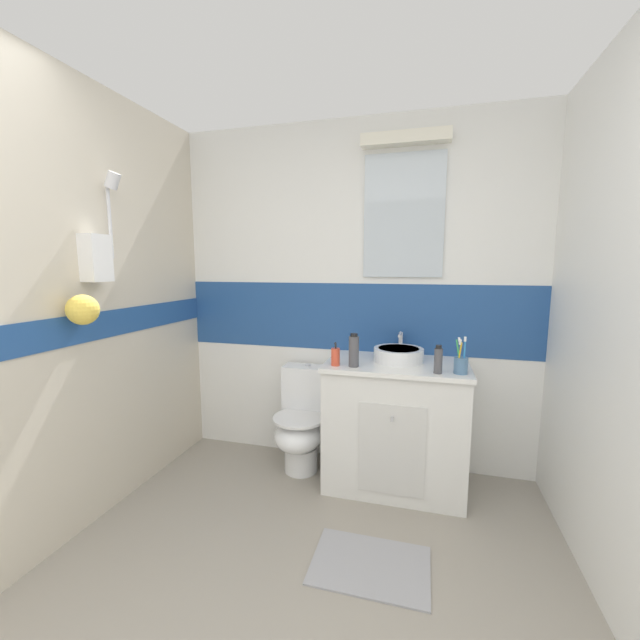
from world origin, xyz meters
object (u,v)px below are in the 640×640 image
at_px(toilet, 302,422).
at_px(shampoo_bottle_tall, 354,351).
at_px(toothbrush_cup, 461,364).
at_px(sink_basin, 399,354).
at_px(deodorant_spray_can, 438,360).
at_px(soap_dispenser, 335,357).

bearing_deg(toilet, shampoo_bottle_tall, -26.91).
bearing_deg(toothbrush_cup, sink_basin, 150.73).
bearing_deg(deodorant_spray_can, toothbrush_cup, 12.84).
bearing_deg(shampoo_bottle_tall, toothbrush_cup, 0.47).
relative_size(sink_basin, toothbrush_cup, 1.67).
distance_m(sink_basin, toilet, 0.87).
height_order(sink_basin, toothbrush_cup, toothbrush_cup).
relative_size(soap_dispenser, shampoo_bottle_tall, 0.72).
xyz_separation_m(sink_basin, toothbrush_cup, (0.37, -0.21, 0.01)).
bearing_deg(soap_dispenser, shampoo_bottle_tall, 1.76).
xyz_separation_m(toothbrush_cup, shampoo_bottle_tall, (-0.64, -0.01, 0.04)).
bearing_deg(toilet, deodorant_spray_can, -14.22).
xyz_separation_m(toilet, toothbrush_cup, (1.05, -0.20, 0.56)).
height_order(soap_dispenser, shampoo_bottle_tall, shampoo_bottle_tall).
xyz_separation_m(deodorant_spray_can, shampoo_bottle_tall, (-0.51, 0.02, 0.02)).
bearing_deg(soap_dispenser, toothbrush_cup, 0.67).
xyz_separation_m(soap_dispenser, deodorant_spray_can, (0.62, -0.02, 0.02)).
relative_size(toilet, shampoo_bottle_tall, 3.56).
distance_m(toilet, shampoo_bottle_tall, 0.76).
bearing_deg(soap_dispenser, toilet, 144.19).
distance_m(soap_dispenser, shampoo_bottle_tall, 0.12).
distance_m(toilet, deodorant_spray_can, 1.11).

